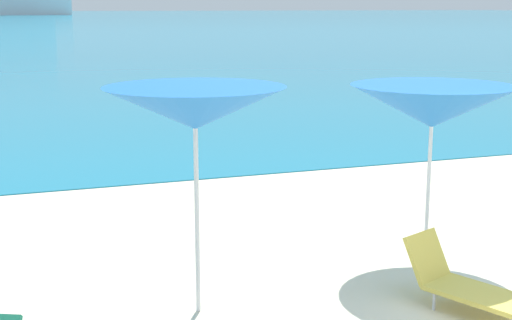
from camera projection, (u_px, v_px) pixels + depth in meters
The scene contains 5 objects.
ground_plane at pixel (228, 159), 16.00m from camera, with size 50.00×100.00×0.30m, color beige.
ocean_water at pixel (4, 16), 216.53m from camera, with size 650.00×440.00×0.02m, color teal.
umbrella_3 at pixel (195, 108), 7.23m from camera, with size 1.99×1.99×2.33m.
umbrella_4 at pixel (432, 106), 8.80m from camera, with size 2.07×2.07×2.18m.
lounge_chair_1 at pixel (470, 285), 7.59m from camera, with size 1.09×1.59×0.71m.
Camera 1 is at (-4.70, -4.95, 3.10)m, focal length 51.82 mm.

